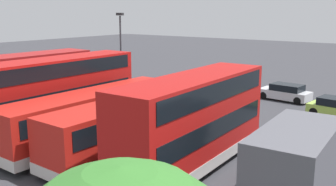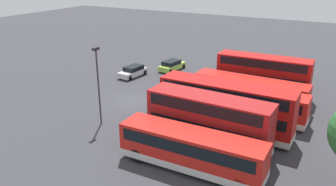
{
  "view_description": "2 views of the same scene",
  "coord_description": "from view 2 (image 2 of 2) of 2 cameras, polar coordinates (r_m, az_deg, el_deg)",
  "views": [
    {
      "loc": [
        -18.32,
        26.97,
        7.52
      ],
      "look_at": [
        -1.13,
        3.49,
        1.31
      ],
      "focal_mm": 41.19,
      "sensor_mm": 36.0,
      "label": 1
    },
    {
      "loc": [
        28.83,
        20.68,
        14.12
      ],
      "look_at": [
        0.22,
        4.71,
        1.85
      ],
      "focal_mm": 36.66,
      "sensor_mm": 36.0,
      "label": 2
    }
  ],
  "objects": [
    {
      "name": "ground_plane",
      "position": [
        38.19,
        -6.02,
        -1.29
      ],
      "size": [
        140.0,
        140.0,
        0.0
      ],
      "primitive_type": "plane",
      "color": "#38383D"
    },
    {
      "name": "bus_double_decker_near_end",
      "position": [
        40.42,
        15.51,
        2.98
      ],
      "size": [
        2.84,
        10.4,
        4.55
      ],
      "color": "#B71411",
      "rests_on": "ground"
    },
    {
      "name": "bus_single_deck_second",
      "position": [
        37.35,
        13.42,
        0.4
      ],
      "size": [
        2.87,
        12.04,
        2.95
      ],
      "color": "red",
      "rests_on": "ground"
    },
    {
      "name": "bus_single_deck_third",
      "position": [
        34.37,
        12.62,
        -1.32
      ],
      "size": [
        2.75,
        11.94,
        2.95
      ],
      "color": "red",
      "rests_on": "ground"
    },
    {
      "name": "bus_double_decker_fourth",
      "position": [
        30.63,
        9.49,
        -2.16
      ],
      "size": [
        2.64,
        11.97,
        4.55
      ],
      "color": "#B71411",
      "rests_on": "ground"
    },
    {
      "name": "bus_double_decker_fifth",
      "position": [
        27.58,
        6.73,
        -4.67
      ],
      "size": [
        2.87,
        10.18,
        4.55
      ],
      "color": "#A51919",
      "rests_on": "ground"
    },
    {
      "name": "bus_single_deck_sixth",
      "position": [
        25.16,
        3.85,
        -9.31
      ],
      "size": [
        2.73,
        10.93,
        2.95
      ],
      "color": "red",
      "rests_on": "ground"
    },
    {
      "name": "box_truck_blue",
      "position": [
        45.45,
        17.18,
        3.75
      ],
      "size": [
        2.89,
        7.62,
        3.2
      ],
      "color": "#595960",
      "rests_on": "ground"
    },
    {
      "name": "car_hatchback_silver",
      "position": [
        46.36,
        -5.84,
        3.59
      ],
      "size": [
        4.42,
        2.22,
        1.43
      ],
      "color": "silver",
      "rests_on": "ground"
    },
    {
      "name": "car_small_green",
      "position": [
        48.94,
        0.66,
        4.61
      ],
      "size": [
        4.64,
        2.33,
        1.43
      ],
      "color": "#A5D14C",
      "rests_on": "ground"
    },
    {
      "name": "lamp_post_tall",
      "position": [
        31.63,
        -11.55,
        2.1
      ],
      "size": [
        0.7,
        0.3,
        7.36
      ],
      "color": "#38383D",
      "rests_on": "ground"
    }
  ]
}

